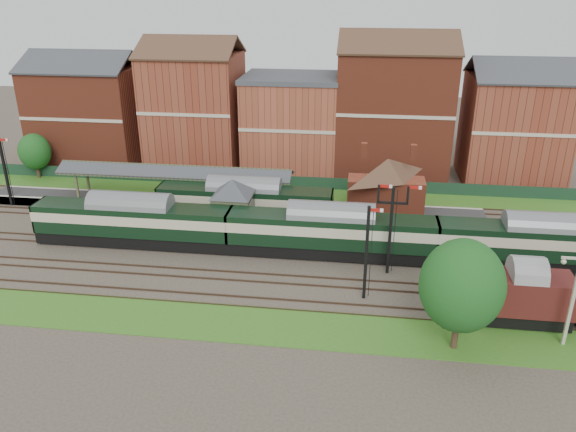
# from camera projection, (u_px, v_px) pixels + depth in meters

# --- Properties ---
(ground) EXTENTS (160.00, 160.00, 0.00)m
(ground) POSITION_uv_depth(u_px,v_px,m) (258.00, 252.00, 53.06)
(ground) COLOR #473D33
(ground) RESTS_ON ground
(grass_back) EXTENTS (90.00, 4.50, 0.06)m
(grass_back) POSITION_uv_depth(u_px,v_px,m) (282.00, 193.00, 67.65)
(grass_back) COLOR #2D6619
(grass_back) RESTS_ON ground
(grass_front) EXTENTS (90.00, 5.00, 0.06)m
(grass_front) POSITION_uv_depth(u_px,v_px,m) (229.00, 323.00, 42.09)
(grass_front) COLOR #2D6619
(grass_front) RESTS_ON ground
(fence) EXTENTS (90.00, 0.12, 1.50)m
(fence) POSITION_uv_depth(u_px,v_px,m) (284.00, 182.00, 69.20)
(fence) COLOR #193823
(fence) RESTS_ON ground
(platform) EXTENTS (55.00, 3.40, 1.00)m
(platform) POSITION_uv_depth(u_px,v_px,m) (230.00, 206.00, 62.37)
(platform) COLOR #2D2D2D
(platform) RESTS_ON ground
(signal_box) EXTENTS (5.40, 5.40, 6.00)m
(signal_box) POSITION_uv_depth(u_px,v_px,m) (233.00, 206.00, 55.15)
(signal_box) COLOR #647C58
(signal_box) RESTS_ON ground
(brick_hut) EXTENTS (3.20, 2.64, 2.94)m
(brick_hut) POSITION_uv_depth(u_px,v_px,m) (314.00, 229.00, 54.95)
(brick_hut) COLOR brown
(brick_hut) RESTS_ON ground
(station_building) EXTENTS (8.10, 8.10, 5.90)m
(station_building) POSITION_uv_depth(u_px,v_px,m) (386.00, 184.00, 58.95)
(station_building) COLOR brown
(station_building) RESTS_ON platform
(canopy) EXTENTS (26.00, 3.89, 4.08)m
(canopy) POSITION_uv_depth(u_px,v_px,m) (175.00, 169.00, 61.51)
(canopy) COLOR #3F482D
(canopy) RESTS_ON platform
(semaphore_bracket) EXTENTS (3.60, 0.25, 8.18)m
(semaphore_bracket) POSITION_uv_depth(u_px,v_px,m) (391.00, 225.00, 47.50)
(semaphore_bracket) COLOR black
(semaphore_bracket) RESTS_ON ground
(semaphore_platform_end) EXTENTS (1.23, 0.25, 8.00)m
(semaphore_platform_end) POSITION_uv_depth(u_px,v_px,m) (5.00, 171.00, 62.40)
(semaphore_platform_end) COLOR black
(semaphore_platform_end) RESTS_ON ground
(semaphore_siding) EXTENTS (1.23, 0.25, 8.00)m
(semaphore_siding) POSITION_uv_depth(u_px,v_px,m) (367.00, 252.00, 43.83)
(semaphore_siding) COLOR black
(semaphore_siding) RESTS_ON ground
(yard_lamp) EXTENTS (2.60, 0.22, 7.00)m
(yard_lamp) POSITION_uv_depth(u_px,v_px,m) (574.00, 296.00, 38.08)
(yard_lamp) COLOR beige
(yard_lamp) RESTS_ON ground
(town_backdrop) EXTENTS (69.00, 10.00, 16.00)m
(town_backdrop) POSITION_uv_depth(u_px,v_px,m) (290.00, 119.00, 73.17)
(town_backdrop) COLOR brown
(town_backdrop) RESTS_ON ground
(dmu_train) EXTENTS (56.85, 2.99, 4.37)m
(dmu_train) POSITION_uv_depth(u_px,v_px,m) (331.00, 231.00, 51.23)
(dmu_train) COLOR black
(dmu_train) RESTS_ON ground
(platform_railcar) EXTENTS (18.28, 2.88, 4.21)m
(platform_railcar) POSITION_uv_depth(u_px,v_px,m) (245.00, 202.00, 58.34)
(platform_railcar) COLOR black
(platform_railcar) RESTS_ON ground
(goods_van_a) EXTENTS (6.89, 2.98, 4.18)m
(goods_van_a) POSITION_uv_depth(u_px,v_px,m) (523.00, 295.00, 41.30)
(goods_van_a) COLOR black
(goods_van_a) RESTS_ON ground
(tree_far) EXTENTS (5.65, 5.65, 8.25)m
(tree_far) POSITION_uv_depth(u_px,v_px,m) (462.00, 286.00, 37.31)
(tree_far) COLOR #382619
(tree_far) RESTS_ON ground
(tree_back) EXTENTS (4.00, 4.00, 5.84)m
(tree_back) POSITION_uv_depth(u_px,v_px,m) (35.00, 152.00, 71.49)
(tree_back) COLOR #382619
(tree_back) RESTS_ON ground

